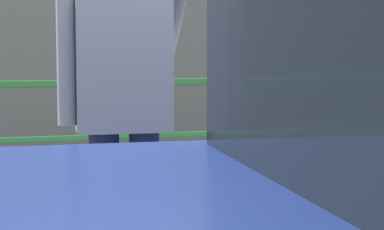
{
  "coord_description": "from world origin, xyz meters",
  "views": [
    {
      "loc": [
        -1.05,
        -3.07,
        1.47
      ],
      "look_at": [
        -0.1,
        0.57,
        1.09
      ],
      "focal_mm": 67.41,
      "sensor_mm": 36.0,
      "label": 1
    }
  ],
  "objects": [
    {
      "name": "parking_meter",
      "position": [
        0.05,
        0.45,
        1.18
      ],
      "size": [
        0.15,
        0.16,
        1.47
      ],
      "rotation": [
        0.0,
        0.0,
        3.08
      ],
      "color": "slate",
      "rests_on": "sidewalk_curb"
    },
    {
      "name": "backdrop_wall",
      "position": [
        0.0,
        5.94,
        1.48
      ],
      "size": [
        32.0,
        0.5,
        2.96
      ],
      "primitive_type": "cube",
      "color": "gray",
      "rests_on": "ground"
    },
    {
      "name": "pedestrian_at_meter",
      "position": [
        -0.48,
        0.44,
        1.19
      ],
      "size": [
        0.66,
        0.6,
        1.79
      ],
      "rotation": [
        0.0,
        0.0,
        -0.05
      ],
      "color": "#1E233F",
      "rests_on": "sidewalk_curb"
    },
    {
      "name": "background_railing",
      "position": [
        0.0,
        2.8,
        0.89
      ],
      "size": [
        24.06,
        0.06,
        1.02
      ],
      "color": "#2D7A38",
      "rests_on": "sidewalk_curb"
    }
  ]
}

